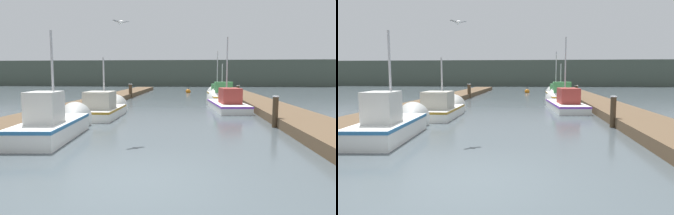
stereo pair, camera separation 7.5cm
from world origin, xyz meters
The scene contains 15 objects.
ground_plane centered at (0.00, 0.00, 0.00)m, with size 200.00×200.00×0.00m.
dock_left centered at (-5.66, 16.00, 0.20)m, with size 2.27×40.00×0.40m.
dock_right centered at (5.66, 16.00, 0.20)m, with size 2.27×40.00×0.40m.
distant_shore_ridge centered at (0.00, 55.67, 2.35)m, with size 120.00×16.00×4.69m.
fishing_boat_0 centered at (-3.63, 4.13, 0.46)m, with size 1.82×4.68×4.01m.
fishing_boat_1 centered at (-3.39, 9.17, 0.42)m, with size 1.69×4.44×3.51m.
fishing_boat_2 centered at (3.13, 13.35, 0.37)m, with size 2.24×6.43×4.98m.
fishing_boat_3 centered at (3.29, 17.55, 0.47)m, with size 1.72×5.03×3.42m.
fishing_boat_4 centered at (3.25, 21.89, 0.41)m, with size 1.73×5.09×4.66m.
mooring_piling_0 centered at (4.46, 6.57, 0.65)m, with size 0.26×0.26×1.29m.
mooring_piling_1 centered at (-4.43, 9.86, 0.57)m, with size 0.29×0.29×1.13m.
mooring_piling_2 centered at (-4.58, 20.97, 0.65)m, with size 0.36×0.36×1.30m.
mooring_piling_3 centered at (4.48, 17.19, 0.67)m, with size 0.26×0.26×1.32m.
channel_buoy centered at (0.51, 29.24, 0.16)m, with size 0.56×0.56×1.06m.
seagull_lead centered at (-1.25, 4.05, 3.85)m, with size 0.51×0.43×0.12m.
Camera 1 is at (1.15, -5.81, 2.15)m, focal length 32.00 mm.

